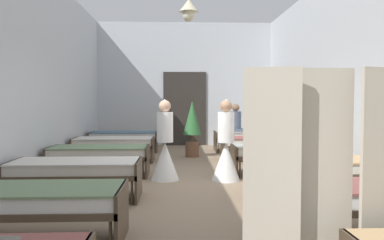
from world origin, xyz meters
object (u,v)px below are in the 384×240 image
object	(u,v)px
bed_left_row_5	(124,136)
nurse_mid_aisle	(226,152)
bed_left_row_3	(99,153)
privacy_screen	(327,182)
bed_right_row_4	(261,143)
potted_plant	(192,124)
nurse_near_aisle	(165,151)
bed_right_row_1	(372,197)
patient_seated_primary	(236,121)
bed_right_row_2	(313,168)
bed_left_row_1	(30,201)
bed_left_row_4	(114,143)
bed_right_row_3	(281,152)
bed_right_row_5	(247,136)
bed_left_row_2	(76,170)

from	to	relation	value
bed_left_row_5	nurse_mid_aisle	world-z (taller)	nurse_mid_aisle
bed_left_row_3	privacy_screen	world-z (taller)	privacy_screen
bed_right_row_4	potted_plant	distance (m)	1.85
potted_plant	nurse_near_aisle	bearing A→B (deg)	-101.72
bed_right_row_1	patient_seated_primary	bearing A→B (deg)	92.77
bed_right_row_2	patient_seated_primary	distance (m)	5.44
bed_left_row_5	privacy_screen	size ratio (longest dim) A/B	1.12
bed_left_row_1	bed_left_row_5	size ratio (longest dim) A/B	1.00
bed_left_row_4	nurse_near_aisle	world-z (taller)	nurse_near_aisle
bed_right_row_3	privacy_screen	xyz separation A→B (m)	(-0.95, -4.78, 0.41)
bed_right_row_3	nurse_near_aisle	xyz separation A→B (m)	(-2.28, -0.46, 0.09)
bed_right_row_2	bed_right_row_4	xyz separation A→B (m)	(0.00, 3.62, 0.00)
bed_right_row_4	bed_left_row_5	size ratio (longest dim) A/B	1.00
bed_right_row_4	bed_right_row_5	bearing A→B (deg)	90.00
bed_right_row_4	nurse_mid_aisle	bearing A→B (deg)	-116.20
patient_seated_primary	bed_right_row_3	bearing A→B (deg)	-84.45
bed_left_row_2	bed_right_row_3	world-z (taller)	same
bed_right_row_4	bed_left_row_3	bearing A→B (deg)	-153.06
bed_right_row_1	potted_plant	xyz separation A→B (m)	(-1.65, 6.17, 0.41)
bed_right_row_3	nurse_mid_aisle	size ratio (longest dim) A/B	1.28
potted_plant	bed_left_row_1	bearing A→B (deg)	-107.21
bed_right_row_3	privacy_screen	size ratio (longest dim) A/B	1.12
bed_right_row_2	potted_plant	bearing A→B (deg)	110.74
privacy_screen	bed_left_row_4	bearing A→B (deg)	110.78
bed_left_row_2	nurse_near_aisle	xyz separation A→B (m)	(1.29, 1.35, 0.09)
bed_left_row_3	bed_left_row_4	world-z (taller)	same
bed_left_row_3	bed_right_row_5	xyz separation A→B (m)	(3.56, 3.62, 0.00)
bed_left_row_2	patient_seated_primary	world-z (taller)	patient_seated_primary
potted_plant	bed_right_row_4	bearing A→B (deg)	-24.11
bed_left_row_1	patient_seated_primary	bearing A→B (deg)	66.03
bed_right_row_5	patient_seated_primary	distance (m)	0.55
bed_right_row_1	bed_left_row_5	world-z (taller)	same
bed_right_row_1	nurse_near_aisle	distance (m)	3.89
nurse_near_aisle	nurse_mid_aisle	distance (m)	1.11
bed_left_row_4	bed_right_row_5	size ratio (longest dim) A/B	1.00
bed_right_row_4	nurse_near_aisle	xyz separation A→B (m)	(-2.28, -2.27, 0.09)
bed_right_row_4	bed_right_row_1	bearing A→B (deg)	-90.00
bed_right_row_2	bed_right_row_3	distance (m)	1.81
bed_right_row_3	bed_right_row_5	distance (m)	3.62
bed_left_row_1	bed_right_row_4	bearing A→B (deg)	56.74
bed_left_row_2	bed_left_row_4	size ratio (longest dim) A/B	1.00
bed_right_row_2	bed_right_row_4	world-z (taller)	same
bed_left_row_3	bed_right_row_3	bearing A→B (deg)	0.00
bed_right_row_3	bed_left_row_3	bearing A→B (deg)	180.00
bed_left_row_4	potted_plant	xyz separation A→B (m)	(1.91, 0.74, 0.41)
bed_right_row_1	bed_right_row_5	world-z (taller)	same
bed_left_row_5	privacy_screen	xyz separation A→B (m)	(2.61, -8.40, 0.41)
privacy_screen	bed_left_row_2	bearing A→B (deg)	130.48
bed_right_row_3	bed_left_row_5	distance (m)	5.08
bed_right_row_4	privacy_screen	bearing A→B (deg)	-98.20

